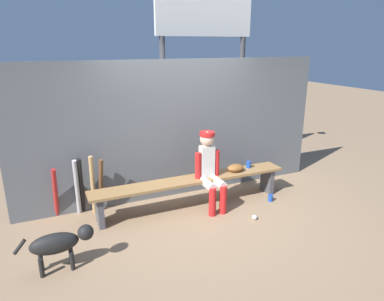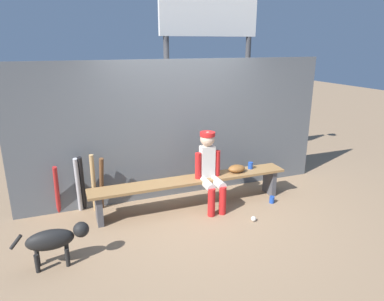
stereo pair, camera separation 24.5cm
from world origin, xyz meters
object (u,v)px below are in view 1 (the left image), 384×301
(dugout_bench, at_px, (192,184))
(bat_aluminum_silver, at_px, (77,187))
(bat_wood_tan, at_px, (93,185))
(dog, at_px, (60,243))
(baseball_glove, at_px, (235,168))
(bat_wood_dark, at_px, (101,185))
(bat_aluminum_black, at_px, (81,186))
(cup_on_ground, at_px, (270,198))
(bat_aluminum_red, at_px, (55,193))
(cup_on_bench, at_px, (249,165))
(baseball, at_px, (254,217))
(player_seated, at_px, (210,168))
(scoreboard, at_px, (208,42))

(dugout_bench, xyz_separation_m, bat_aluminum_silver, (-1.64, 0.43, 0.06))
(bat_wood_tan, distance_m, dog, 1.35)
(baseball_glove, height_order, bat_wood_dark, bat_wood_dark)
(bat_aluminum_black, relative_size, cup_on_ground, 8.34)
(bat_aluminum_red, height_order, cup_on_bench, bat_aluminum_red)
(dugout_bench, distance_m, dog, 2.14)
(bat_aluminum_silver, relative_size, cup_on_ground, 8.14)
(baseball, distance_m, cup_on_bench, 1.03)
(player_seated, height_order, baseball_glove, player_seated)
(baseball_glove, relative_size, scoreboard, 0.08)
(bat_wood_dark, relative_size, bat_wood_tan, 0.95)
(bat_aluminum_silver, relative_size, scoreboard, 0.25)
(bat_aluminum_red, bearing_deg, bat_aluminum_silver, -7.35)
(baseball_glove, distance_m, dog, 2.88)
(bat_aluminum_black, distance_m, cup_on_ground, 2.96)
(dugout_bench, xyz_separation_m, baseball_glove, (0.77, 0.00, 0.15))
(cup_on_bench, bearing_deg, bat_aluminum_black, 171.54)
(baseball_glove, relative_size, cup_on_ground, 2.55)
(baseball, bearing_deg, bat_aluminum_silver, 152.82)
(dugout_bench, bearing_deg, bat_aluminum_red, 166.42)
(baseball, xyz_separation_m, scoreboard, (0.30, 2.19, 2.43))
(baseball, height_order, cup_on_ground, cup_on_ground)
(bat_wood_tan, height_order, bat_aluminum_silver, bat_wood_tan)
(cup_on_ground, xyz_separation_m, dog, (-3.22, -0.50, 0.28))
(baseball, bearing_deg, dog, -178.29)
(dugout_bench, bearing_deg, baseball, -48.75)
(bat_wood_dark, distance_m, bat_wood_tan, 0.12)
(dugout_bench, xyz_separation_m, dog, (-1.98, -0.83, -0.05))
(player_seated, relative_size, scoreboard, 0.34)
(bat_aluminum_red, xyz_separation_m, cup_on_bench, (3.00, -0.41, 0.13))
(dugout_bench, relative_size, baseball, 42.16)
(bat_aluminum_red, xyz_separation_m, cup_on_ground, (3.19, -0.80, -0.34))
(baseball_glove, xyz_separation_m, bat_aluminum_black, (-2.35, 0.45, -0.08))
(player_seated, bearing_deg, bat_wood_tan, 163.19)
(bat_wood_tan, height_order, bat_aluminum_black, bat_wood_tan)
(dugout_bench, bearing_deg, baseball_glove, 0.00)
(bat_aluminum_red, bearing_deg, player_seated, -14.88)
(bat_aluminum_silver, bearing_deg, bat_aluminum_red, 172.65)
(bat_wood_tan, relative_size, dog, 1.09)
(bat_wood_dark, distance_m, bat_aluminum_black, 0.28)
(cup_on_bench, relative_size, scoreboard, 0.03)
(bat_aluminum_silver, bearing_deg, baseball_glove, -10.12)
(bat_wood_dark, bearing_deg, baseball, -30.24)
(bat_aluminum_black, relative_size, bat_aluminum_silver, 1.02)
(bat_wood_dark, relative_size, scoreboard, 0.25)
(scoreboard, bearing_deg, dog, -142.32)
(dugout_bench, height_order, bat_aluminum_silver, bat_aluminum_silver)
(bat_wood_dark, height_order, cup_on_ground, bat_wood_dark)
(player_seated, bearing_deg, baseball, -57.34)
(cup_on_ground, distance_m, scoreboard, 3.01)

